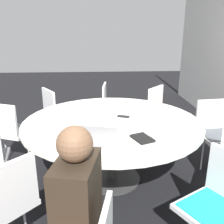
# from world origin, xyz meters

# --- Properties ---
(ground_plane) EXTENTS (16.00, 16.00, 0.00)m
(ground_plane) POSITION_xyz_m (0.00, 0.00, 0.00)
(ground_plane) COLOR black
(conference_table) EXTENTS (1.95, 1.95, 0.74)m
(conference_table) POSITION_xyz_m (0.00, 0.00, 0.65)
(conference_table) COLOR #333333
(conference_table) RESTS_ON ground_plane
(chair_1) EXTENTS (0.59, 0.58, 0.86)m
(chair_1) POSITION_xyz_m (1.12, 0.72, 0.52)
(chair_1) COLOR silver
(chair_1) RESTS_ON ground_plane
(chair_3) EXTENTS (0.47, 0.49, 0.86)m
(chair_3) POSITION_xyz_m (-0.22, 1.31, 0.52)
(chair_3) COLOR silver
(chair_3) RESTS_ON ground_plane
(chair_4) EXTENTS (0.61, 0.61, 0.86)m
(chair_4) POSITION_xyz_m (-1.03, 0.84, 0.52)
(chair_4) COLOR silver
(chair_4) RESTS_ON ground_plane
(chair_5) EXTENTS (0.49, 0.47, 0.86)m
(chair_5) POSITION_xyz_m (-1.32, 0.09, 0.52)
(chair_5) COLOR silver
(chair_5) RESTS_ON ground_plane
(chair_6) EXTENTS (0.60, 0.59, 0.86)m
(chair_6) POSITION_xyz_m (-1.09, -0.76, 0.52)
(chair_6) COLOR silver
(chair_6) RESTS_ON ground_plane
(chair_7) EXTENTS (0.55, 0.56, 0.86)m
(chair_7) POSITION_xyz_m (-0.42, -1.26, 0.52)
(chair_7) COLOR silver
(chair_7) RESTS_ON ground_plane
(chair_9) EXTENTS (0.61, 0.61, 0.86)m
(chair_9) POSITION_xyz_m (1.01, -0.86, 0.52)
(chair_9) COLOR silver
(chair_9) RESTS_ON ground_plane
(person_0) EXTENTS (0.40, 0.31, 1.21)m
(person_0) POSITION_xyz_m (1.35, -0.30, 0.71)
(person_0) COLOR #2D2319
(person_0) RESTS_ON ground_plane
(laptop) EXTENTS (0.30, 0.35, 0.21)m
(laptop) POSITION_xyz_m (0.63, -0.13, 0.79)
(laptop) COLOR #99999E
(laptop) RESTS_ON conference_table
(spiral_notebook) EXTENTS (0.25, 0.22, 0.02)m
(spiral_notebook) POSITION_xyz_m (0.51, 0.25, 0.75)
(spiral_notebook) COLOR black
(spiral_notebook) RESTS_ON conference_table
(coffee_cup) EXTENTS (0.09, 0.09, 0.08)m
(coffee_cup) POSITION_xyz_m (0.03, -0.49, 0.78)
(coffee_cup) COLOR white
(coffee_cup) RESTS_ON conference_table
(cell_phone) EXTENTS (0.12, 0.16, 0.01)m
(cell_phone) POSITION_xyz_m (-0.12, 0.14, 0.74)
(cell_phone) COLOR black
(cell_phone) RESTS_ON conference_table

